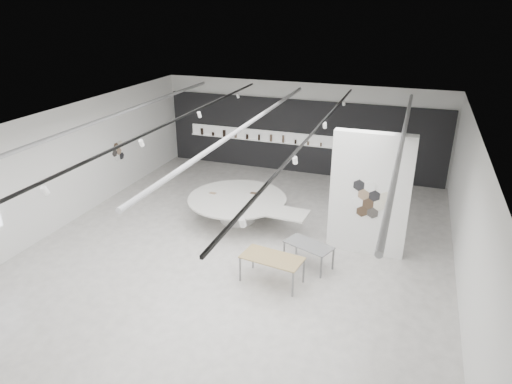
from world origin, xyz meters
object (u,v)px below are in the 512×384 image
(sample_table_wood, at_px, (272,259))
(sample_table_stone, at_px, (309,246))
(partition_column, at_px, (370,195))
(kitchen_counter, at_px, (379,175))
(display_island, at_px, (239,206))

(sample_table_wood, xyz_separation_m, sample_table_stone, (0.71, 1.09, -0.07))
(partition_column, bearing_deg, kitchen_counter, 91.33)
(sample_table_wood, bearing_deg, kitchen_counter, 76.22)
(sample_table_stone, height_order, kitchen_counter, kitchen_counter)
(sample_table_stone, bearing_deg, display_island, 144.98)
(sample_table_stone, distance_m, kitchen_counter, 6.99)
(sample_table_wood, bearing_deg, partition_column, 49.70)
(sample_table_wood, bearing_deg, sample_table_stone, 56.78)
(partition_column, bearing_deg, sample_table_stone, -135.06)
(sample_table_wood, xyz_separation_m, kitchen_counter, (1.95, 7.96, -0.26))
(sample_table_stone, bearing_deg, partition_column, 44.94)
(sample_table_stone, bearing_deg, sample_table_wood, -123.22)
(partition_column, distance_m, display_island, 4.44)
(sample_table_wood, relative_size, kitchen_counter, 1.08)
(partition_column, height_order, kitchen_counter, partition_column)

